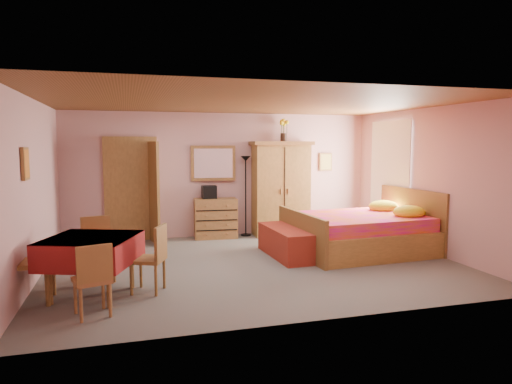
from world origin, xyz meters
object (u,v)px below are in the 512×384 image
object	(u,v)px
floor_lamp	(246,196)
chair_east	(148,259)
dining_table	(92,267)
chair_west	(35,262)
chest_of_drawers	(216,218)
wall_mirror	(213,163)
wardrobe	(281,189)
bed	(359,222)
stereo	(209,192)
chair_north	(99,250)
sunflower_vase	(284,130)
chair_south	(92,279)
bench	(287,242)

from	to	relation	value
floor_lamp	chair_east	xyz separation A→B (m)	(-2.18, -3.26, -0.40)
dining_table	chair_west	distance (m)	0.67
chest_of_drawers	wall_mirror	bearing A→B (deg)	94.49
wall_mirror	wardrobe	bearing A→B (deg)	-8.13
bed	wall_mirror	bearing A→B (deg)	133.51
floor_lamp	wardrobe	size ratio (longest dim) A/B	0.85
chest_of_drawers	dining_table	size ratio (longest dim) A/B	0.83
wall_mirror	chair_west	distance (m)	4.58
floor_lamp	stereo	bearing A→B (deg)	-179.26
chair_north	wardrobe	bearing A→B (deg)	-159.35
floor_lamp	chair_west	bearing A→B (deg)	-137.27
chest_of_drawers	wardrobe	bearing A→B (deg)	1.85
stereo	chair_east	xyz separation A→B (m)	(-1.40, -3.25, -0.51)
sunflower_vase	chair_north	world-z (taller)	sunflower_vase
wardrobe	chair_west	size ratio (longest dim) A/B	2.00
bed	chair_west	world-z (taller)	bed
chest_of_drawers	chair_south	world-z (taller)	chair_south
wall_mirror	chair_east	bearing A→B (deg)	-111.12
bench	chair_south	bearing A→B (deg)	-146.75
dining_table	chair_south	distance (m)	0.70
bed	chair_west	bearing A→B (deg)	-169.23
wardrobe	chair_east	bearing A→B (deg)	-130.55
stereo	bed	size ratio (longest dim) A/B	0.12
bench	chair_west	world-z (taller)	chair_west
wall_mirror	dining_table	xyz separation A→B (m)	(-2.22, -3.41, -1.16)
stereo	floor_lamp	xyz separation A→B (m)	(0.79, 0.01, -0.11)
bench	chair_south	xyz separation A→B (m)	(-3.06, -2.01, 0.18)
bed	chair_west	distance (m)	5.30
floor_lamp	bed	bearing A→B (deg)	-51.21
chest_of_drawers	bed	world-z (taller)	bed
sunflower_vase	floor_lamp	bearing A→B (deg)	179.02
wall_mirror	dining_table	world-z (taller)	wall_mirror
stereo	chair_east	world-z (taller)	stereo
stereo	chair_west	size ratio (longest dim) A/B	0.29
bed	chair_east	bearing A→B (deg)	-164.61
bed	chair_south	bearing A→B (deg)	-159.23
dining_table	chair_south	bearing A→B (deg)	-85.96
floor_lamp	dining_table	size ratio (longest dim) A/B	1.61
wardrobe	chair_south	world-z (taller)	wardrobe
chair_south	bench	bearing A→B (deg)	17.02
chest_of_drawers	bench	bearing A→B (deg)	-60.23
chair_east	dining_table	bearing A→B (deg)	112.95
chair_west	wall_mirror	bearing A→B (deg)	137.43
chest_of_drawers	stereo	size ratio (longest dim) A/B	3.00
wardrobe	bench	bearing A→B (deg)	-103.24
wardrobe	sunflower_vase	distance (m)	1.26
wall_mirror	bench	world-z (taller)	wall_mirror
bench	dining_table	bearing A→B (deg)	-157.18
floor_lamp	bed	distance (m)	2.57
wardrobe	chest_of_drawers	bearing A→B (deg)	179.86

